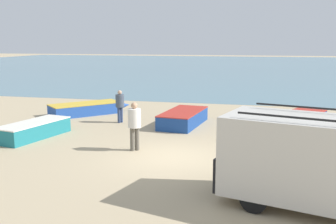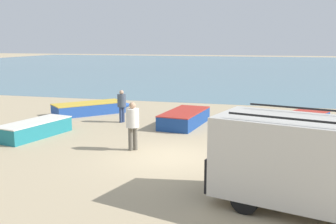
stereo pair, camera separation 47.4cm
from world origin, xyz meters
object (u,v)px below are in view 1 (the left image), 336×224
(fishing_rowboat_1, at_px, (184,117))
(fishing_rowboat_3, at_px, (36,129))
(fisherman_1, at_px, (120,103))
(parked_van, at_px, (329,162))
(fishing_rowboat_2, at_px, (290,123))
(fishing_rowboat_0, at_px, (88,108))
(fisherman_2, at_px, (134,122))

(fishing_rowboat_1, distance_m, fishing_rowboat_3, 6.72)
(fishing_rowboat_3, bearing_deg, fisherman_1, -22.20)
(parked_van, height_order, fishing_rowboat_2, parked_van)
(fishing_rowboat_3, bearing_deg, fishing_rowboat_1, -43.19)
(fishing_rowboat_0, distance_m, fisherman_1, 3.10)
(fishing_rowboat_1, xyz_separation_m, fishing_rowboat_2, (4.83, -0.21, 0.00))
(fishing_rowboat_0, relative_size, fishing_rowboat_3, 1.01)
(fishing_rowboat_0, bearing_deg, fishing_rowboat_1, -61.63)
(fisherman_1, bearing_deg, fisherman_2, -38.77)
(parked_van, bearing_deg, fishing_rowboat_1, -44.73)
(fishing_rowboat_0, distance_m, fishing_rowboat_3, 5.27)
(fishing_rowboat_2, xyz_separation_m, fisherman_1, (-7.95, -0.10, 0.61))
(fishing_rowboat_0, distance_m, fishing_rowboat_2, 10.56)
(fisherman_1, bearing_deg, fishing_rowboat_3, -99.08)
(parked_van, relative_size, fishing_rowboat_3, 1.30)
(fishing_rowboat_1, xyz_separation_m, fisherman_2, (-0.88, -4.88, 0.72))
(fishing_rowboat_0, distance_m, fishing_rowboat_1, 5.78)
(fishing_rowboat_1, bearing_deg, fishing_rowboat_2, -85.86)
(fishing_rowboat_2, distance_m, fisherman_1, 7.98)
(parked_van, distance_m, fishing_rowboat_3, 11.76)
(fishing_rowboat_0, xyz_separation_m, fisherman_2, (4.72, -6.31, 0.75))
(parked_van, xyz_separation_m, fishing_rowboat_2, (-0.26, 8.62, -0.87))
(fishing_rowboat_1, height_order, fisherman_2, fisherman_2)
(fishing_rowboat_0, height_order, fisherman_1, fisherman_1)
(fishing_rowboat_1, height_order, fishing_rowboat_2, fishing_rowboat_2)
(fishing_rowboat_3, height_order, fisherman_1, fisherman_1)
(fishing_rowboat_3, xyz_separation_m, fisherman_2, (4.63, -1.05, 0.73))
(fishing_rowboat_2, xyz_separation_m, fishing_rowboat_3, (-10.35, -3.63, -0.02))
(parked_van, xyz_separation_m, fisherman_2, (-5.98, 3.95, -0.15))
(parked_van, bearing_deg, fishing_rowboat_0, -28.53)
(fishing_rowboat_1, relative_size, fishing_rowboat_2, 0.81)
(fishing_rowboat_0, xyz_separation_m, fishing_rowboat_2, (10.43, -1.64, 0.03))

